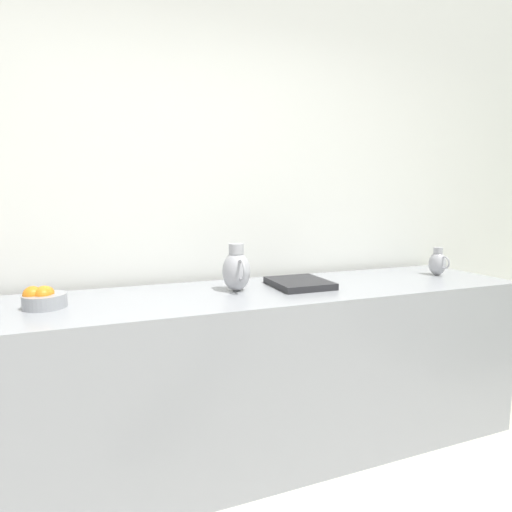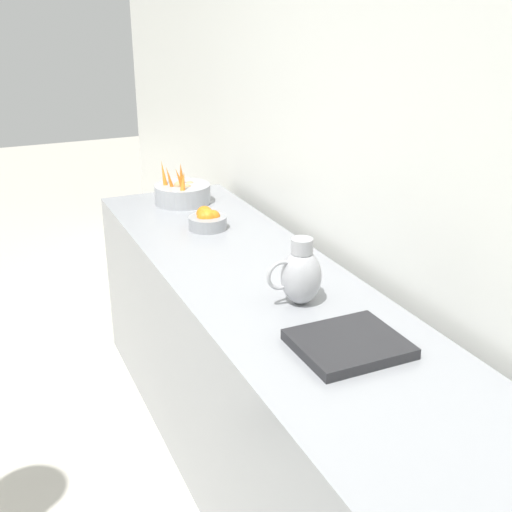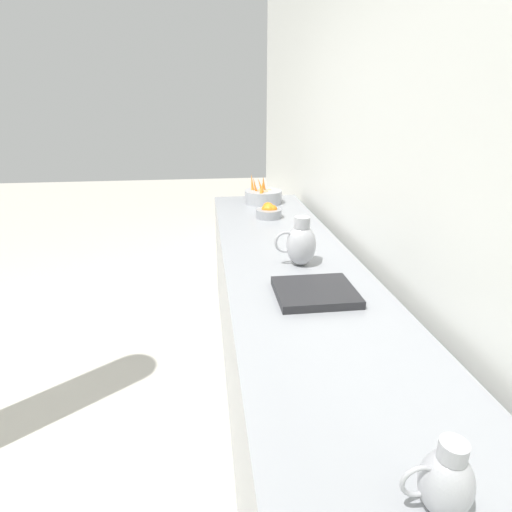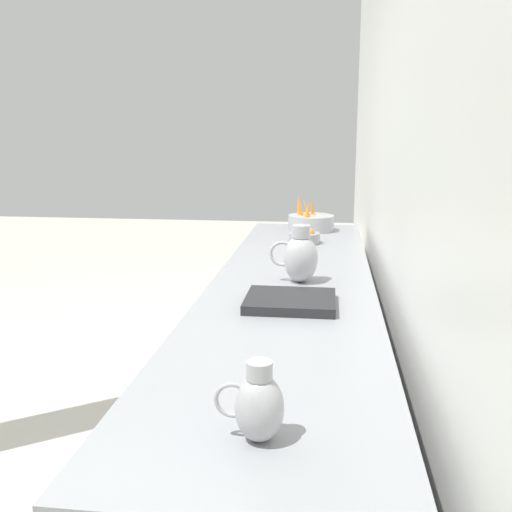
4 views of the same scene
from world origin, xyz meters
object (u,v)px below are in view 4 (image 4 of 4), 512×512
object	(u,v)px
vegetable_colander	(311,222)
metal_pitcher_short	(258,405)
orange_bowl	(305,235)
metal_pitcher_tall	(300,257)

from	to	relation	value
vegetable_colander	metal_pitcher_short	distance (m)	2.73
orange_bowl	metal_pitcher_short	distance (m)	2.28
orange_bowl	metal_pitcher_short	world-z (taller)	metal_pitcher_short
metal_pitcher_tall	metal_pitcher_short	size ratio (longest dim) A/B	1.41
metal_pitcher_tall	metal_pitcher_short	distance (m)	1.36
metal_pitcher_tall	metal_pitcher_short	bearing A→B (deg)	89.24
vegetable_colander	orange_bowl	bearing A→B (deg)	87.27
metal_pitcher_tall	orange_bowl	bearing A→B (deg)	-88.73
vegetable_colander	metal_pitcher_short	size ratio (longest dim) A/B	1.69
vegetable_colander	orange_bowl	xyz separation A→B (m)	(0.02, 0.45, -0.01)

